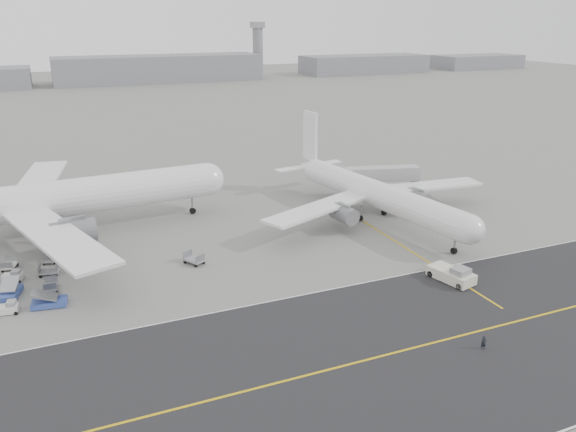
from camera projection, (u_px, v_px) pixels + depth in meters
name	position (u px, v px, depth m)	size (l,w,h in m)	color
ground	(231.00, 300.00, 70.54)	(700.00, 700.00, 0.00)	gray
taxiway	(331.00, 369.00, 56.75)	(220.00, 59.00, 0.03)	#262628
horizon_buildings	(141.00, 82.00, 307.35)	(520.00, 28.00, 28.00)	gray
control_tower	(258.00, 48.00, 331.86)	(7.00, 7.00, 31.25)	gray
airliner_a	(44.00, 201.00, 89.25)	(60.96, 60.11, 21.02)	white
airliner_b	(374.00, 193.00, 97.85)	(45.73, 46.57, 16.15)	white
pushback_tug	(452.00, 275.00, 75.39)	(4.39, 8.30, 2.34)	beige
jet_bridge	(380.00, 176.00, 109.51)	(16.92, 7.21, 6.33)	gray
stray_dolly	(194.00, 264.00, 81.05)	(1.77, 2.88, 1.77)	silver
ground_crew_a	(484.00, 343.00, 59.88)	(0.59, 0.39, 1.61)	black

